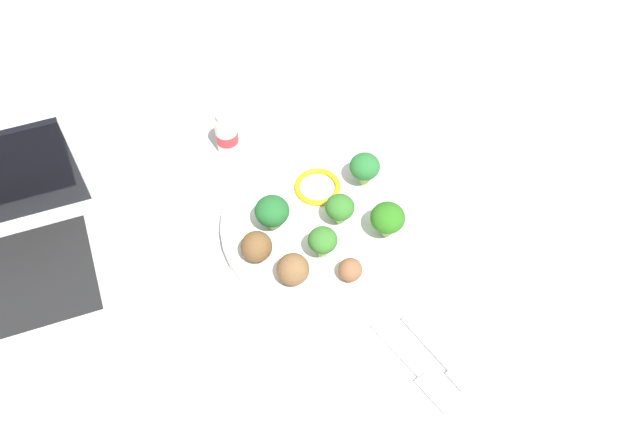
# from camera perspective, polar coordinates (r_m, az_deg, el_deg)

# --- Properties ---
(ground_plane) EXTENTS (4.00, 4.00, 0.00)m
(ground_plane) POSITION_cam_1_polar(r_m,az_deg,el_deg) (1.08, 0.00, -1.13)
(ground_plane) COLOR beige
(plate) EXTENTS (0.28, 0.28, 0.02)m
(plate) POSITION_cam_1_polar(r_m,az_deg,el_deg) (1.07, 0.00, -0.88)
(plate) COLOR white
(plate) RESTS_ON ground_plane
(broccoli_floret_front_right) EXTENTS (0.04, 0.04, 0.05)m
(broccoli_floret_front_right) POSITION_cam_1_polar(r_m,az_deg,el_deg) (1.01, 0.20, -2.05)
(broccoli_floret_front_right) COLOR #94C278
(broccoli_floret_front_right) RESTS_ON plate
(broccoli_floret_mid_left) EXTENTS (0.05, 0.05, 0.06)m
(broccoli_floret_mid_left) POSITION_cam_1_polar(r_m,az_deg,el_deg) (1.03, 5.10, -0.36)
(broccoli_floret_mid_left) COLOR #A9C680
(broccoli_floret_mid_left) RESTS_ON plate
(broccoli_floret_center) EXTENTS (0.05, 0.05, 0.05)m
(broccoli_floret_center) POSITION_cam_1_polar(r_m,az_deg,el_deg) (1.04, -3.61, 0.15)
(broccoli_floret_center) COLOR #A1BF6A
(broccoli_floret_center) RESTS_ON plate
(broccoli_floret_near_rim) EXTENTS (0.04, 0.04, 0.05)m
(broccoli_floret_near_rim) POSITION_cam_1_polar(r_m,az_deg,el_deg) (1.08, 3.38, 3.51)
(broccoli_floret_near_rim) COLOR #A3C867
(broccoli_floret_near_rim) RESTS_ON plate
(broccoli_floret_back_left) EXTENTS (0.04, 0.04, 0.05)m
(broccoli_floret_back_left) POSITION_cam_1_polar(r_m,az_deg,el_deg) (1.04, 1.50, 0.44)
(broccoli_floret_back_left) COLOR #A5CB68
(broccoli_floret_back_left) RESTS_ON plate
(meatball_far_rim) EXTENTS (0.03, 0.03, 0.03)m
(meatball_far_rim) POSITION_cam_1_polar(r_m,az_deg,el_deg) (1.00, 2.29, -4.24)
(meatball_far_rim) COLOR brown
(meatball_far_rim) RESTS_ON plate
(meatball_near_rim) EXTENTS (0.04, 0.04, 0.04)m
(meatball_near_rim) POSITION_cam_1_polar(r_m,az_deg,el_deg) (1.02, -4.79, -2.49)
(meatball_near_rim) COLOR brown
(meatball_near_rim) RESTS_ON plate
(meatball_center) EXTENTS (0.04, 0.04, 0.04)m
(meatball_center) POSITION_cam_1_polar(r_m,az_deg,el_deg) (1.00, -2.03, -4.20)
(meatball_center) COLOR brown
(meatball_center) RESTS_ON plate
(pepper_ring_front_right) EXTENTS (0.09, 0.09, 0.01)m
(pepper_ring_front_right) POSITION_cam_1_polar(r_m,az_deg,el_deg) (1.10, -0.18, 2.03)
(pepper_ring_front_right) COLOR yellow
(pepper_ring_front_right) RESTS_ON plate
(napkin) EXTENTS (0.18, 0.13, 0.01)m
(napkin) POSITION_cam_1_polar(r_m,az_deg,el_deg) (0.98, 7.81, -10.80)
(napkin) COLOR white
(napkin) RESTS_ON ground_plane
(fork) EXTENTS (0.12, 0.03, 0.01)m
(fork) POSITION_cam_1_polar(r_m,az_deg,el_deg) (0.98, 8.98, -10.46)
(fork) COLOR silver
(fork) RESTS_ON napkin
(knife) EXTENTS (0.15, 0.04, 0.01)m
(knife) POSITION_cam_1_polar(r_m,az_deg,el_deg) (0.97, 7.28, -11.51)
(knife) COLOR white
(knife) RESTS_ON napkin
(yogurt_bottle) EXTENTS (0.03, 0.03, 0.07)m
(yogurt_bottle) POSITION_cam_1_polar(r_m,az_deg,el_deg) (1.15, -7.01, 5.94)
(yogurt_bottle) COLOR white
(yogurt_bottle) RESTS_ON ground_plane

